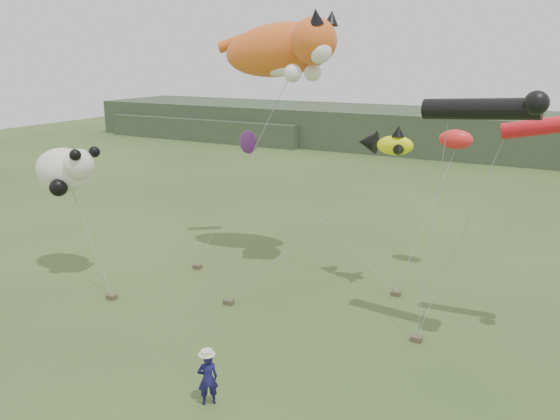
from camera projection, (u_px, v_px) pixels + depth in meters
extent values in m
plane|color=#385123|center=(245.00, 377.00, 16.45)|extent=(120.00, 120.00, 0.00)
cube|color=#2D3D28|center=(483.00, 134.00, 54.13)|extent=(90.00, 12.00, 4.00)
cube|color=#2D3D28|center=(216.00, 127.00, 65.40)|extent=(25.00, 8.00, 2.50)
imported|color=#16144E|center=(208.00, 379.00, 15.02)|extent=(0.67, 0.67, 1.56)
cube|color=brown|center=(197.00, 267.00, 24.92)|extent=(0.37, 0.30, 0.19)
cube|color=brown|center=(229.00, 302.00, 21.32)|extent=(0.37, 0.30, 0.19)
cube|color=brown|center=(417.00, 339.00, 18.54)|extent=(0.37, 0.30, 0.19)
cube|color=brown|center=(112.00, 297.00, 21.78)|extent=(0.37, 0.30, 0.19)
cube|color=brown|center=(396.00, 293.00, 22.10)|extent=(0.37, 0.30, 0.19)
ellipsoid|color=orange|center=(280.00, 50.00, 23.67)|extent=(5.59, 3.36, 2.84)
sphere|color=orange|center=(314.00, 41.00, 21.75)|extent=(1.87, 1.87, 1.87)
cone|color=black|center=(316.00, 16.00, 20.93)|extent=(0.58, 0.71, 0.70)
cone|color=black|center=(332.00, 18.00, 21.72)|extent=(0.58, 0.67, 0.67)
sphere|color=white|center=(320.00, 52.00, 21.41)|extent=(0.94, 0.94, 0.94)
ellipsoid|color=white|center=(281.00, 70.00, 23.53)|extent=(1.83, 0.92, 0.57)
sphere|color=white|center=(293.00, 73.00, 21.84)|extent=(0.73, 0.73, 0.73)
sphere|color=white|center=(313.00, 73.00, 22.99)|extent=(0.73, 0.73, 0.73)
cylinder|color=orange|center=(238.00, 41.00, 25.49)|extent=(1.94, 1.42, 1.13)
ellipsoid|color=#EEFF0D|center=(395.00, 145.00, 20.93)|extent=(1.48, 0.70, 0.80)
cone|color=black|center=(367.00, 142.00, 21.74)|extent=(0.77, 0.96, 0.91)
cone|color=black|center=(398.00, 131.00, 20.73)|extent=(0.51, 0.51, 0.41)
cone|color=black|center=(399.00, 151.00, 20.38)|extent=(0.54, 0.57, 0.41)
cone|color=black|center=(406.00, 147.00, 21.25)|extent=(0.54, 0.57, 0.41)
cylinder|color=black|center=(480.00, 109.00, 16.50)|extent=(3.54, 1.01, 0.82)
sphere|color=black|center=(536.00, 103.00, 15.24)|extent=(0.69, 0.69, 0.69)
cylinder|color=red|center=(550.00, 126.00, 16.97)|extent=(2.87, 0.72, 1.03)
ellipsoid|color=white|center=(65.00, 170.00, 23.35)|extent=(2.87, 1.91, 1.91)
sphere|color=white|center=(79.00, 164.00, 22.39)|extent=(1.27, 1.27, 1.27)
sphere|color=black|center=(75.00, 155.00, 21.76)|extent=(0.47, 0.47, 0.47)
sphere|color=black|center=(94.00, 152.00, 22.48)|extent=(0.47, 0.47, 0.47)
sphere|color=black|center=(59.00, 188.00, 22.54)|extent=(0.74, 0.74, 0.74)
sphere|color=black|center=(58.00, 176.00, 24.12)|extent=(0.74, 0.74, 0.74)
ellipsoid|color=red|center=(456.00, 139.00, 23.05)|extent=(1.42, 0.83, 0.83)
ellipsoid|color=#582066|center=(248.00, 142.00, 26.07)|extent=(0.92, 0.61, 1.12)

